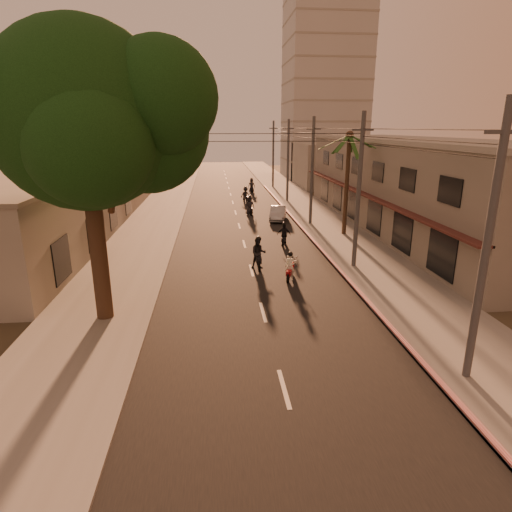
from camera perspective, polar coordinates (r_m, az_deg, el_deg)
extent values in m
plane|color=#383023|center=(17.94, 1.67, -10.15)|extent=(160.00, 160.00, 0.00)
cube|color=black|center=(36.83, -2.25, 4.04)|extent=(10.00, 140.00, 0.02)
cube|color=slate|center=(37.99, 9.14, 4.31)|extent=(5.00, 140.00, 0.12)
cube|color=slate|center=(37.16, -13.90, 3.75)|extent=(5.00, 140.00, 0.12)
cube|color=red|center=(32.69, 7.25, 2.43)|extent=(0.20, 60.00, 0.20)
cube|color=gray|center=(37.77, 19.86, 8.77)|extent=(8.00, 34.00, 7.00)
cube|color=#9A968B|center=(37.50, 20.43, 14.28)|extent=(8.20, 34.20, 0.30)
cube|color=#47201C|center=(36.20, 13.57, 8.34)|extent=(0.80, 34.00, 0.12)
cube|color=#9A968B|center=(32.64, -27.05, 5.02)|extent=(8.00, 24.00, 5.00)
cube|color=gray|center=(32.30, -27.67, 9.53)|extent=(8.20, 24.20, 0.20)
cube|color=#B7B5B2|center=(74.34, 9.08, 21.12)|extent=(12.00, 12.00, 28.00)
cylinder|color=black|center=(19.22, -20.23, 0.26)|extent=(0.70, 0.70, 6.00)
cylinder|color=black|center=(18.84, -18.48, 9.46)|extent=(1.22, 2.17, 3.04)
cylinder|color=black|center=(18.51, -23.28, 9.47)|extent=(1.31, 1.49, 2.73)
sphere|color=black|center=(18.53, -22.00, 16.79)|extent=(7.20, 7.20, 7.20)
sphere|color=black|center=(19.06, -14.39, 15.90)|extent=(5.20, 5.20, 5.20)
sphere|color=black|center=(19.84, -26.44, 15.33)|extent=(4.80, 4.80, 4.80)
sphere|color=black|center=(16.64, -21.32, 13.87)|extent=(4.60, 4.60, 4.60)
sphere|color=black|center=(17.50, -12.68, 19.92)|extent=(4.40, 4.40, 4.40)
sphere|color=black|center=(18.22, -30.84, 17.30)|extent=(4.00, 4.00, 4.00)
sphere|color=black|center=(20.66, -17.06, 20.19)|extent=(4.40, 4.40, 4.40)
cylinder|color=black|center=(33.70, 11.98, 9.05)|extent=(0.32, 0.32, 7.60)
sphere|color=black|center=(33.42, 12.39, 15.51)|extent=(0.60, 0.60, 0.60)
cylinder|color=#38383A|center=(14.92, 28.33, 0.66)|extent=(0.26, 0.26, 9.00)
cube|color=#38383A|center=(14.47, 30.29, 14.09)|extent=(1.20, 0.12, 0.12)
cylinder|color=#38383A|center=(25.52, 13.51, 8.16)|extent=(0.26, 0.26, 9.00)
cube|color=#38383A|center=(25.26, 14.07, 16.02)|extent=(1.20, 0.12, 0.12)
cylinder|color=#38383A|center=(36.99, 7.48, 11.02)|extent=(0.26, 0.26, 9.00)
cube|color=#38383A|center=(36.81, 7.69, 16.44)|extent=(1.20, 0.12, 0.12)
cylinder|color=#38383A|center=(48.71, 4.28, 12.47)|extent=(0.26, 0.26, 9.00)
cube|color=#38383A|center=(48.57, 4.37, 16.59)|extent=(1.20, 0.12, 0.12)
cylinder|color=#38383A|center=(60.54, 2.31, 13.34)|extent=(0.26, 0.26, 9.00)
cube|color=#38383A|center=(60.43, 2.35, 16.65)|extent=(1.20, 0.12, 0.12)
cube|color=#9A968B|center=(63.16, 9.35, 11.91)|extent=(8.00, 14.00, 6.00)
cube|color=#9A968B|center=(51.61, -19.20, 9.27)|extent=(8.00, 14.00, 4.40)
cube|color=#9A968B|center=(69.06, -15.93, 12.32)|extent=(8.00, 14.00, 7.00)
cylinder|color=black|center=(24.36, 4.84, -2.12)|extent=(0.27, 0.52, 0.52)
cylinder|color=black|center=(23.29, 4.29, -3.01)|extent=(0.27, 0.52, 0.52)
cube|color=maroon|center=(23.68, 4.55, -2.04)|extent=(0.61, 1.04, 0.28)
cube|color=maroon|center=(24.06, 4.77, -1.39)|extent=(0.29, 0.19, 0.55)
cylinder|color=silver|center=(24.07, 4.84, -0.58)|extent=(0.49, 0.22, 0.04)
imported|color=white|center=(23.59, 4.57, -1.43)|extent=(0.82, 0.75, 1.55)
sphere|color=black|center=(23.37, 4.61, 0.26)|extent=(0.28, 0.28, 0.28)
sphere|color=silver|center=(24.03, 4.24, -0.02)|extent=(0.11, 0.11, 0.11)
sphere|color=silver|center=(23.94, 5.46, -0.11)|extent=(0.11, 0.11, 0.11)
cylinder|color=black|center=(26.38, 0.22, -0.45)|extent=(0.13, 0.62, 0.62)
cylinder|color=black|center=(25.06, 0.42, -1.39)|extent=(0.13, 0.62, 0.62)
cube|color=black|center=(25.55, 0.33, -0.33)|extent=(0.35, 1.23, 0.33)
cube|color=black|center=(26.03, 0.25, 0.38)|extent=(0.34, 0.12, 0.67)
cylinder|color=silver|center=(26.05, 0.23, 1.28)|extent=(0.61, 0.06, 0.04)
imported|color=black|center=(25.46, 0.33, 0.37)|extent=(0.96, 0.77, 1.86)
sphere|color=black|center=(25.22, 0.34, 2.29)|extent=(0.33, 0.33, 0.33)
cylinder|color=black|center=(31.29, 3.82, 2.20)|extent=(0.22, 0.55, 0.54)
cylinder|color=black|center=(30.13, 3.64, 1.63)|extent=(0.22, 0.55, 0.54)
cube|color=black|center=(30.57, 3.73, 2.36)|extent=(0.51, 1.09, 0.29)
cube|color=black|center=(31.00, 3.80, 2.84)|extent=(0.30, 0.16, 0.58)
cylinder|color=silver|center=(31.04, 3.83, 3.49)|extent=(0.52, 0.16, 0.04)
imported|color=black|center=(30.50, 3.74, 2.87)|extent=(1.13, 0.83, 1.62)
sphere|color=black|center=(30.33, 3.76, 4.26)|extent=(0.29, 0.29, 0.29)
cylinder|color=black|center=(42.24, -1.07, 6.10)|extent=(0.19, 0.61, 0.60)
cylinder|color=black|center=(40.95, -0.65, 5.76)|extent=(0.19, 0.61, 0.60)
cube|color=black|center=(41.46, -0.84, 6.31)|extent=(0.46, 1.21, 0.32)
cube|color=black|center=(41.95, -1.00, 6.65)|extent=(0.33, 0.15, 0.64)
cylinder|color=silver|center=(42.01, -1.05, 7.19)|extent=(0.59, 0.12, 0.04)
imported|color=black|center=(41.41, -0.84, 6.73)|extent=(1.04, 0.82, 1.80)
sphere|color=black|center=(41.27, -0.84, 7.89)|extent=(0.32, 0.32, 0.32)
cylinder|color=black|center=(49.32, -1.61, 7.63)|extent=(0.20, 0.58, 0.57)
cylinder|color=black|center=(48.11, -1.23, 7.40)|extent=(0.20, 0.58, 0.57)
cube|color=black|center=(48.60, -1.40, 7.82)|extent=(0.48, 1.15, 0.31)
cube|color=black|center=(49.06, -1.55, 8.08)|extent=(0.32, 0.16, 0.61)
cylinder|color=silver|center=(49.13, -1.59, 8.52)|extent=(0.56, 0.14, 0.04)
imported|color=black|center=(48.55, -1.40, 8.16)|extent=(1.33, 1.03, 1.71)
sphere|color=black|center=(48.44, -1.41, 9.10)|extent=(0.31, 0.31, 0.31)
imported|color=#9D9FA5|center=(39.12, 2.93, 5.71)|extent=(2.84, 4.33, 1.25)
cylinder|color=black|center=(56.83, -0.61, 8.86)|extent=(0.15, 0.60, 0.59)
cylinder|color=black|center=(55.52, -0.58, 8.67)|extent=(0.15, 0.60, 0.59)
cube|color=black|center=(56.05, -0.60, 9.05)|extent=(0.38, 1.18, 0.32)
cube|color=black|center=(56.56, -0.61, 9.28)|extent=(0.32, 0.13, 0.64)
cylinder|color=silver|center=(56.64, -0.61, 9.67)|extent=(0.58, 0.08, 0.04)
imported|color=black|center=(56.01, -0.60, 9.36)|extent=(0.95, 0.69, 1.78)
sphere|color=black|center=(55.91, -0.60, 10.22)|extent=(0.32, 0.32, 0.32)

